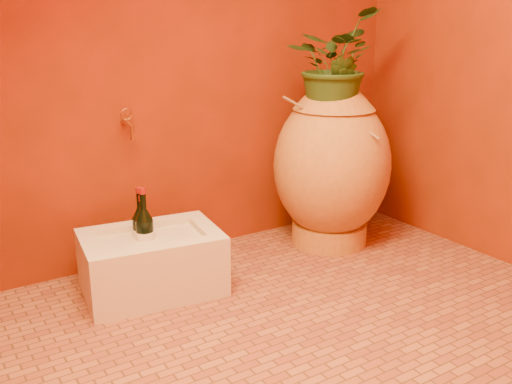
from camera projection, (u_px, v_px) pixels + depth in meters
floor at (310, 320)px, 2.45m from camera, size 2.50×2.50×0.00m
wall_back at (196, 17)px, 2.89m from camera, size 2.50×0.02×2.50m
amphora at (332, 165)px, 3.17m from camera, size 0.68×0.68×0.93m
stone_basin at (152, 264)px, 2.68m from camera, size 0.68×0.51×0.29m
wine_bottle_a at (145, 235)px, 2.63m from camera, size 0.09×0.09×0.35m
wine_bottle_b at (142, 232)px, 2.68m from camera, size 0.08×0.08×0.34m
wine_bottle_c at (144, 236)px, 2.65m from camera, size 0.08×0.08×0.31m
wall_tap at (128, 122)px, 2.76m from camera, size 0.06×0.13×0.15m
plant_main at (332, 63)px, 3.01m from camera, size 0.66×0.64×0.56m
plant_side at (337, 91)px, 2.97m from camera, size 0.25×0.25×0.36m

